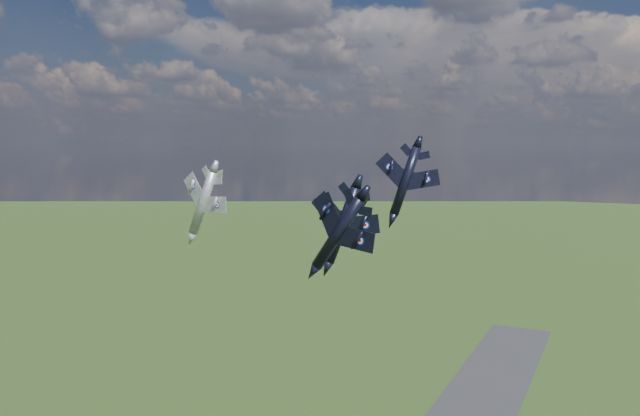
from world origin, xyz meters
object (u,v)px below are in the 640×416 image
at_px(jet_lead_navy, 343,225).
at_px(jet_left_silver, 203,203).
at_px(jet_right_navy, 338,233).
at_px(jet_high_navy, 405,181).

bearing_deg(jet_lead_navy, jet_left_silver, 170.13).
xyz_separation_m(jet_right_navy, jet_left_silver, (-30.57, 15.94, 0.81)).
xyz_separation_m(jet_right_navy, jet_high_navy, (-1.96, 29.39, 4.25)).
bearing_deg(jet_right_navy, jet_left_silver, 159.92).
bearing_deg(jet_right_navy, jet_high_navy, 101.27).
height_order(jet_right_navy, jet_left_silver, jet_left_silver).
distance_m(jet_high_navy, jet_left_silver, 31.80).
bearing_deg(jet_left_silver, jet_lead_navy, 4.45).
relative_size(jet_high_navy, jet_left_silver, 1.00).
xyz_separation_m(jet_high_navy, jet_left_silver, (-28.61, -13.46, -3.44)).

